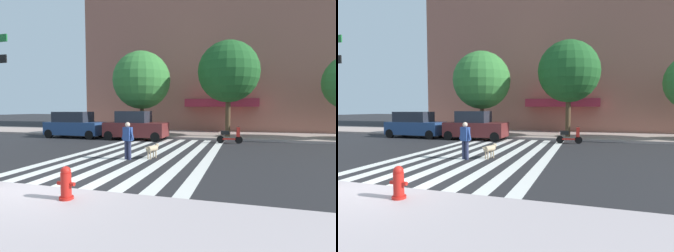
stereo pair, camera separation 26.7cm
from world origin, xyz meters
TOP-DOWN VIEW (x-y plane):
  - ground_plane at (0.00, 6.49)m, footprint 160.00×160.00m
  - sidewalk_far at (0.00, 15.98)m, footprint 80.00×6.00m
  - crosswalk_stripes at (0.61, 6.49)m, footprint 6.75×12.38m
  - fire_hydrant at (1.35, -0.76)m, footprint 0.44×0.32m
  - parked_car_near_curb at (-7.22, 11.76)m, footprint 4.43×1.91m
  - parked_car_behind_first at (-2.19, 11.76)m, footprint 4.42×1.95m
  - parked_scooter at (4.40, 11.50)m, footprint 1.63×0.55m
  - street_tree_nearest at (-2.55, 13.91)m, footprint 4.53×4.53m
  - street_tree_middle at (4.11, 14.40)m, footprint 4.52×4.52m
  - pedestrian_dog_walker at (0.39, 4.76)m, footprint 0.69×0.35m
  - dog_on_leash at (1.35, 5.30)m, footprint 0.46×0.94m

SIDE VIEW (x-z plane):
  - ground_plane at x=0.00m, z-range 0.00..0.00m
  - crosswalk_stripes at x=0.61m, z-range 0.00..0.01m
  - sidewalk_far at x=0.00m, z-range 0.00..0.15m
  - dog_on_leash at x=1.35m, z-range 0.12..0.77m
  - parked_scooter at x=4.40m, z-range -0.08..1.03m
  - fire_hydrant at x=1.35m, z-range 0.14..0.90m
  - pedestrian_dog_walker at x=0.39m, z-range 0.11..1.75m
  - parked_car_behind_first at x=-2.19m, z-range -0.06..1.99m
  - parked_car_near_curb at x=-7.22m, z-range -0.02..1.97m
  - street_tree_nearest at x=-2.55m, z-range 1.16..7.74m
  - street_tree_middle at x=4.11m, z-range 1.40..8.46m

